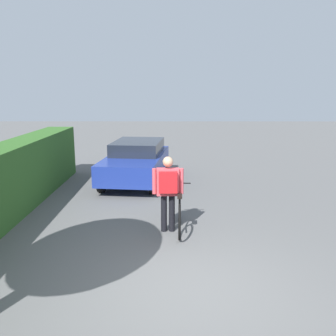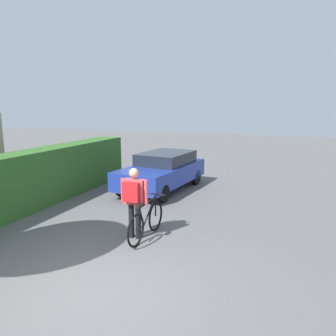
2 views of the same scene
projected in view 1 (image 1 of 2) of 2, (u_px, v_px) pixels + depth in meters
ground_plane at (191, 292)px, 5.50m from camera, size 60.00×60.00×0.00m
parked_car_near at (136, 161)px, 11.99m from camera, size 4.14×2.15×1.33m
bicycle at (180, 212)px, 7.86m from camera, size 1.77×0.50×0.94m
person_rider at (168, 187)px, 7.62m from camera, size 0.35×0.67×1.65m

